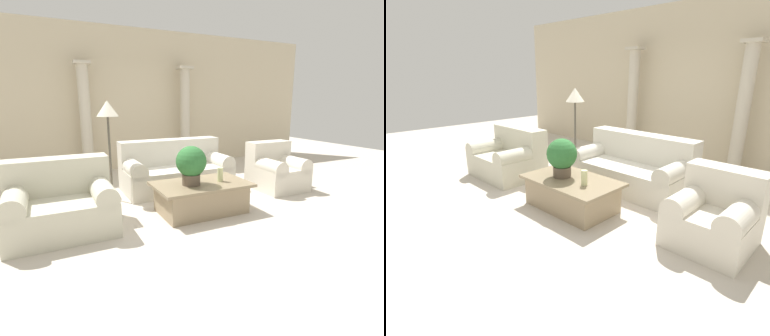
% 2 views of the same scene
% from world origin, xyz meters
% --- Properties ---
extents(ground_plane, '(16.00, 16.00, 0.00)m').
position_xyz_m(ground_plane, '(0.00, 0.00, 0.00)').
color(ground_plane, beige).
extents(wall_back, '(10.00, 0.06, 3.20)m').
position_xyz_m(wall_back, '(0.00, 3.02, 1.60)').
color(wall_back, beige).
rests_on(wall_back, ground_plane).
extents(sofa_long, '(1.92, 0.96, 0.88)m').
position_xyz_m(sofa_long, '(0.23, 0.91, 0.35)').
color(sofa_long, beige).
rests_on(sofa_long, ground_plane).
extents(loveseat, '(1.24, 0.96, 0.88)m').
position_xyz_m(loveseat, '(-1.76, -0.19, 0.36)').
color(loveseat, beige).
rests_on(loveseat, ground_plane).
extents(coffee_table, '(1.36, 0.83, 0.43)m').
position_xyz_m(coffee_table, '(0.10, -0.38, 0.22)').
color(coffee_table, '#998466').
rests_on(coffee_table, ground_plane).
extents(potted_plant, '(0.43, 0.43, 0.55)m').
position_xyz_m(potted_plant, '(-0.07, -0.40, 0.74)').
color(potted_plant, brown).
rests_on(potted_plant, coffee_table).
extents(pillar_candle, '(0.08, 0.08, 0.20)m').
position_xyz_m(pillar_candle, '(0.39, -0.43, 0.54)').
color(pillar_candle, beige).
rests_on(pillar_candle, coffee_table).
extents(floor_lamp, '(0.33, 0.33, 1.59)m').
position_xyz_m(floor_lamp, '(-0.96, 0.74, 1.33)').
color(floor_lamp, '#4C473D').
rests_on(floor_lamp, ground_plane).
extents(column_left, '(0.33, 0.33, 2.38)m').
position_xyz_m(column_left, '(-1.06, 2.67, 1.22)').
color(column_left, beige).
rests_on(column_left, ground_plane).
extents(column_right, '(0.33, 0.33, 2.38)m').
position_xyz_m(column_right, '(1.25, 2.67, 1.22)').
color(column_right, beige).
rests_on(column_right, ground_plane).
extents(armchair, '(0.84, 0.86, 0.85)m').
position_xyz_m(armchair, '(1.89, 0.09, 0.35)').
color(armchair, beige).
rests_on(armchair, ground_plane).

